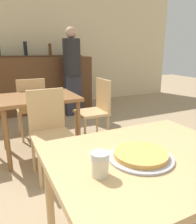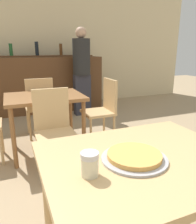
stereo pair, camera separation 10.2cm
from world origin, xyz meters
name	(u,v)px [view 2 (the right image)]	position (x,y,z in m)	size (l,w,h in m)	color
wall_back	(34,44)	(0.00, 4.36, 1.40)	(8.00, 0.05, 2.80)	beige
dining_table_near	(142,170)	(0.00, 0.00, 0.67)	(1.05, 0.84, 0.75)	tan
dining_table_far	(45,103)	(-0.23, 1.82, 0.65)	(0.93, 0.72, 0.75)	brown
bar_counter	(40,85)	(0.00, 3.86, 0.57)	(2.60, 0.56, 1.14)	brown
bar_back_shelf	(37,54)	(0.00, 4.00, 1.20)	(2.39, 0.24, 0.34)	brown
chair_far_side_front	(54,126)	(-0.23, 1.29, 0.52)	(0.40, 0.40, 0.91)	tan
chair_far_side_back	(40,104)	(-0.23, 2.35, 0.52)	(0.40, 0.40, 0.91)	tan
chair_far_side_right	(103,107)	(0.57, 1.82, 0.52)	(0.40, 0.40, 0.91)	tan
pizza_tray	(134,157)	(-0.06, -0.01, 0.77)	(0.34, 0.34, 0.04)	#A3A3A8
cheese_shaker	(90,164)	(-0.32, -0.06, 0.81)	(0.08, 0.08, 0.11)	beige
person_standing	(82,69)	(0.74, 3.28, 0.92)	(0.34, 0.34, 1.70)	#2D2D38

